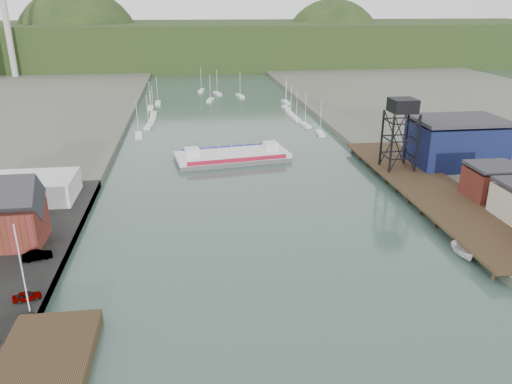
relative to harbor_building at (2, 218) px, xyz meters
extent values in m
plane|color=#2F4A44|center=(42.00, -30.00, -6.09)|extent=(600.00, 600.00, 0.00)
cube|color=slate|center=(2.00, -10.00, -5.29)|extent=(16.00, 80.00, 1.60)
cube|color=black|center=(13.00, -30.00, -5.19)|extent=(10.00, 18.00, 1.80)
cube|color=black|center=(79.00, 15.00, -4.19)|extent=(14.00, 70.00, 0.50)
cylinder|color=black|center=(73.00, 15.00, -5.29)|extent=(0.60, 0.60, 2.20)
cylinder|color=black|center=(85.00, 15.00, -5.29)|extent=(0.60, 0.60, 2.20)
cube|color=#542418|center=(0.00, 0.00, -1.24)|extent=(12.00, 8.00, 6.50)
cube|color=silver|center=(-2.00, 20.00, -2.24)|extent=(18.00, 12.00, 4.50)
cylinder|color=silver|center=(9.00, -20.00, 1.51)|extent=(0.16, 0.16, 12.00)
cylinder|color=black|center=(74.00, 25.00, 2.56)|extent=(0.50, 0.50, 13.00)
cylinder|color=black|center=(80.00, 25.00, 2.56)|extent=(0.50, 0.50, 13.00)
cylinder|color=black|center=(74.00, 31.00, 2.56)|extent=(0.50, 0.50, 13.00)
cylinder|color=black|center=(80.00, 31.00, 2.56)|extent=(0.50, 0.50, 13.00)
cube|color=black|center=(77.00, 28.00, 10.56)|extent=(5.50, 5.50, 3.00)
cube|color=#0C1635|center=(92.00, 30.00, 0.51)|extent=(20.00, 14.00, 10.00)
cube|color=#2D2D33|center=(92.00, 30.00, 6.41)|extent=(20.50, 14.50, 0.80)
cube|color=#542418|center=(88.00, 8.00, -1.49)|extent=(9.00, 8.00, 6.00)
cube|color=silver|center=(14.46, 73.89, -5.74)|extent=(2.67, 7.65, 0.90)
cube|color=silver|center=(16.72, 85.30, -5.74)|extent=(2.81, 7.67, 0.90)
cube|color=silver|center=(17.29, 94.17, -5.74)|extent=(2.35, 7.59, 0.90)
cube|color=silver|center=(17.19, 104.09, -5.74)|extent=(2.01, 7.50, 0.90)
cube|color=silver|center=(15.36, 116.33, -5.74)|extent=(2.00, 7.50, 0.90)
cube|color=silver|center=(17.68, 126.17, -5.74)|extent=(2.16, 7.54, 0.90)
cube|color=silver|center=(69.56, 69.03, -5.74)|extent=(2.53, 7.62, 0.90)
cube|color=silver|center=(67.46, 80.51, -5.74)|extent=(2.76, 7.67, 0.90)
cube|color=silver|center=(66.46, 89.29, -5.74)|extent=(2.22, 7.56, 0.90)
cube|color=silver|center=(66.27, 98.28, -5.74)|extent=(2.18, 7.54, 0.90)
cube|color=silver|center=(66.67, 109.38, -5.74)|extent=(2.46, 7.61, 0.90)
cube|color=silver|center=(68.78, 120.99, -5.74)|extent=(2.48, 7.61, 0.90)
cube|color=silver|center=(38.84, 130.00, -5.74)|extent=(3.78, 7.76, 0.90)
cube|color=silver|center=(52.04, 138.00, -5.74)|extent=(3.31, 7.74, 0.90)
cube|color=silver|center=(42.66, 146.00, -5.74)|extent=(3.76, 7.76, 0.90)
cube|color=silver|center=(35.89, 154.00, -5.74)|extent=(3.40, 7.74, 0.90)
cylinder|color=#AFB0AA|center=(-60.00, 205.00, 23.91)|extent=(3.20, 3.20, 60.00)
cube|color=black|center=(42.00, 270.00, 5.91)|extent=(500.00, 120.00, 28.00)
sphere|color=black|center=(-38.00, 270.00, 1.91)|extent=(80.00, 80.00, 80.00)
sphere|color=black|center=(132.00, 280.00, -0.09)|extent=(70.00, 70.00, 70.00)
cube|color=#555558|center=(40.40, 45.55, -5.52)|extent=(29.87, 15.54, 1.14)
cube|color=silver|center=(40.40, 45.55, -4.49)|extent=(29.87, 15.54, 0.91)
cube|color=#A7132A|center=(41.27, 39.86, -4.26)|extent=(24.80, 3.93, 1.03)
cube|color=navy|center=(39.54, 51.24, -4.26)|extent=(24.80, 3.93, 1.03)
cube|color=silver|center=(30.27, 44.01, -3.12)|extent=(3.89, 3.89, 2.28)
cube|color=silver|center=(50.54, 47.09, -3.12)|extent=(3.89, 3.89, 2.28)
imported|color=silver|center=(71.90, -11.28, -5.05)|extent=(2.62, 5.54, 2.06)
imported|color=#999999|center=(8.00, -17.32, -3.89)|extent=(3.72, 2.25, 1.18)
imported|color=#999999|center=(6.35, -6.00, -3.79)|extent=(4.47, 2.61, 1.39)
camera|label=1|loc=(30.14, -76.57, 31.76)|focal=35.00mm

